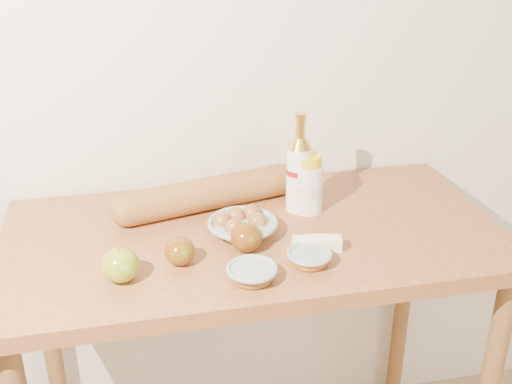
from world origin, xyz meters
The scene contains 12 objects.
back_wall centered at (0.00, 1.51, 1.30)m, with size 3.50×0.02×2.60m, color beige.
table centered at (0.00, 1.18, 0.78)m, with size 1.20×0.60×0.90m.
bourbon_bottle centered at (0.14, 1.27, 1.01)m, with size 0.08×0.08×0.26m.
cream_bottle centered at (0.16, 1.26, 0.97)m, with size 0.08×0.08×0.15m.
egg_bowl centered at (-0.03, 1.17, 0.92)m, with size 0.22×0.22×0.06m.
baguette centered at (-0.09, 1.32, 0.94)m, with size 0.51×0.20×0.08m.
apple_yellowgreen centered at (-0.32, 1.03, 0.94)m, with size 0.08×0.08×0.08m.
apple_redgreen_front centered at (-0.19, 1.07, 0.93)m, with size 0.08×0.08×0.06m.
apple_redgreen_right centered at (-0.03, 1.10, 0.93)m, with size 0.08×0.08×0.07m.
sugar_bowl centered at (-0.05, 0.97, 0.92)m, with size 0.12×0.12×0.03m.
syrup_bowl centered at (0.09, 1.01, 0.92)m, with size 0.13×0.13×0.03m.
butter_stick centered at (0.12, 1.06, 0.92)m, with size 0.12×0.05×0.03m.
Camera 1 is at (-0.28, -0.15, 1.66)m, focal length 45.00 mm.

